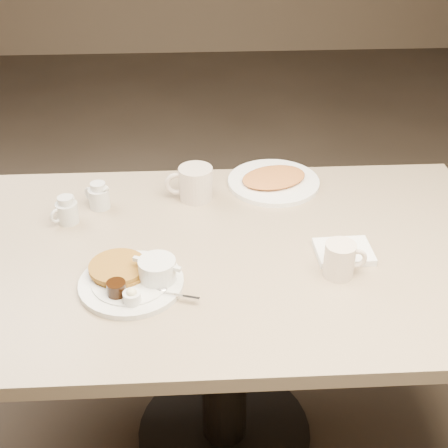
{
  "coord_description": "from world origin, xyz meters",
  "views": [
    {
      "loc": [
        -0.07,
        -1.33,
        1.71
      ],
      "look_at": [
        0.0,
        0.02,
        0.82
      ],
      "focal_mm": 49.94,
      "sensor_mm": 36.0,
      "label": 1
    }
  ],
  "objects_px": {
    "diner_table": "(224,300)",
    "coffee_mug_near": "(340,259)",
    "main_plate": "(134,277)",
    "coffee_mug_far": "(194,183)",
    "creamer_right": "(99,196)",
    "creamer_left": "(67,211)",
    "hash_plate": "(274,181)"
  },
  "relations": [
    {
      "from": "main_plate",
      "to": "coffee_mug_far",
      "type": "distance_m",
      "value": 0.43
    },
    {
      "from": "coffee_mug_far",
      "to": "hash_plate",
      "type": "bearing_deg",
      "value": 15.7
    },
    {
      "from": "main_plate",
      "to": "coffee_mug_near",
      "type": "bearing_deg",
      "value": 1.6
    },
    {
      "from": "creamer_right",
      "to": "coffee_mug_far",
      "type": "bearing_deg",
      "value": 7.69
    },
    {
      "from": "diner_table",
      "to": "coffee_mug_far",
      "type": "distance_m",
      "value": 0.36
    },
    {
      "from": "diner_table",
      "to": "main_plate",
      "type": "height_order",
      "value": "main_plate"
    },
    {
      "from": "creamer_left",
      "to": "coffee_mug_near",
      "type": "bearing_deg",
      "value": -21.37
    },
    {
      "from": "coffee_mug_near",
      "to": "hash_plate",
      "type": "bearing_deg",
      "value": 103.2
    },
    {
      "from": "creamer_left",
      "to": "diner_table",
      "type": "bearing_deg",
      "value": -20.51
    },
    {
      "from": "coffee_mug_far",
      "to": "creamer_right",
      "type": "height_order",
      "value": "coffee_mug_far"
    },
    {
      "from": "diner_table",
      "to": "creamer_left",
      "type": "xyz_separation_m",
      "value": [
        -0.43,
        0.16,
        0.21
      ]
    },
    {
      "from": "diner_table",
      "to": "creamer_left",
      "type": "distance_m",
      "value": 0.51
    },
    {
      "from": "diner_table",
      "to": "creamer_left",
      "type": "height_order",
      "value": "creamer_left"
    },
    {
      "from": "creamer_right",
      "to": "creamer_left",
      "type": "bearing_deg",
      "value": -136.87
    },
    {
      "from": "diner_table",
      "to": "coffee_mug_far",
      "type": "bearing_deg",
      "value": 105.13
    },
    {
      "from": "coffee_mug_far",
      "to": "main_plate",
      "type": "bearing_deg",
      "value": -110.51
    },
    {
      "from": "creamer_left",
      "to": "creamer_right",
      "type": "bearing_deg",
      "value": 43.13
    },
    {
      "from": "coffee_mug_near",
      "to": "hash_plate",
      "type": "distance_m",
      "value": 0.47
    },
    {
      "from": "hash_plate",
      "to": "creamer_left",
      "type": "bearing_deg",
      "value": -163.23
    },
    {
      "from": "coffee_mug_far",
      "to": "hash_plate",
      "type": "distance_m",
      "value": 0.26
    },
    {
      "from": "creamer_left",
      "to": "hash_plate",
      "type": "relative_size",
      "value": 0.23
    },
    {
      "from": "main_plate",
      "to": "coffee_mug_far",
      "type": "xyz_separation_m",
      "value": [
        0.15,
        0.41,
        0.03
      ]
    },
    {
      "from": "hash_plate",
      "to": "coffee_mug_far",
      "type": "bearing_deg",
      "value": -164.3
    },
    {
      "from": "main_plate",
      "to": "hash_plate",
      "type": "xyz_separation_m",
      "value": [
        0.4,
        0.48,
        -0.01
      ]
    },
    {
      "from": "main_plate",
      "to": "coffee_mug_near",
      "type": "distance_m",
      "value": 0.51
    },
    {
      "from": "creamer_right",
      "to": "coffee_mug_near",
      "type": "bearing_deg",
      "value": -29.28
    },
    {
      "from": "coffee_mug_near",
      "to": "creamer_right",
      "type": "relative_size",
      "value": 1.35
    },
    {
      "from": "diner_table",
      "to": "coffee_mug_near",
      "type": "xyz_separation_m",
      "value": [
        0.28,
        -0.12,
        0.22
      ]
    },
    {
      "from": "main_plate",
      "to": "coffee_mug_far",
      "type": "bearing_deg",
      "value": 69.49
    },
    {
      "from": "creamer_left",
      "to": "coffee_mug_far",
      "type": "bearing_deg",
      "value": 17.5
    },
    {
      "from": "diner_table",
      "to": "hash_plate",
      "type": "xyz_separation_m",
      "value": [
        0.17,
        0.34,
        0.18
      ]
    },
    {
      "from": "creamer_right",
      "to": "hash_plate",
      "type": "height_order",
      "value": "creamer_right"
    }
  ]
}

